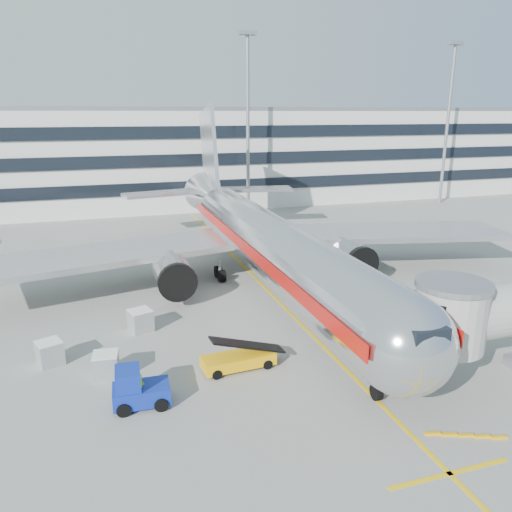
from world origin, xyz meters
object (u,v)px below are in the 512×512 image
object	(u,v)px
cargo_container_front	(106,366)
ramp_worker	(141,390)
belt_loader	(238,359)
cargo_container_left	(50,353)
baggage_tug	(137,389)
main_jet	(261,238)
cargo_container_right	(141,320)

from	to	relation	value
cargo_container_front	ramp_worker	bearing A→B (deg)	-65.52
belt_loader	ramp_worker	world-z (taller)	belt_loader
belt_loader	cargo_container_left	world-z (taller)	belt_loader
belt_loader	cargo_container_front	world-z (taller)	belt_loader
belt_loader	baggage_tug	size ratio (longest dim) A/B	1.55
main_jet	cargo_container_left	size ratio (longest dim) A/B	28.37
main_jet	cargo_container_left	distance (m)	20.03
cargo_container_left	baggage_tug	bearing A→B (deg)	-53.07
baggage_tug	cargo_container_front	distance (m)	3.84
main_jet	ramp_worker	bearing A→B (deg)	-126.09
main_jet	belt_loader	size ratio (longest dim) A/B	10.95
belt_loader	cargo_container_left	xyz separation A→B (m)	(-10.81, 4.04, 0.12)
cargo_container_left	cargo_container_right	bearing A→B (deg)	29.44
main_jet	belt_loader	distance (m)	15.86
cargo_container_front	ramp_worker	xyz separation A→B (m)	(1.65, -3.62, 0.17)
baggage_tug	ramp_worker	bearing A→B (deg)	-28.40
belt_loader	baggage_tug	bearing A→B (deg)	-159.92
baggage_tug	belt_loader	bearing A→B (deg)	20.08
belt_loader	cargo_container_front	xyz separation A→B (m)	(-7.58, 1.31, 0.13)
baggage_tug	cargo_container_right	distance (m)	9.56
main_jet	cargo_container_right	distance (m)	13.60
ramp_worker	cargo_container_right	bearing A→B (deg)	20.95
baggage_tug	cargo_container_left	world-z (taller)	baggage_tug
main_jet	ramp_worker	xyz separation A→B (m)	(-12.03, -16.51, -3.30)
baggage_tug	cargo_container_right	xyz separation A→B (m)	(1.01, 9.50, -0.18)
belt_loader	cargo_container_front	bearing A→B (deg)	170.22
belt_loader	cargo_container_front	distance (m)	7.69
ramp_worker	cargo_container_front	bearing A→B (deg)	50.50
belt_loader	cargo_container_right	distance (m)	8.87
main_jet	cargo_container_right	xyz separation A→B (m)	(-11.18, -6.91, -3.46)
baggage_tug	cargo_container_front	size ratio (longest dim) A/B	1.91
cargo_container_right	ramp_worker	size ratio (longest dim) A/B	0.98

